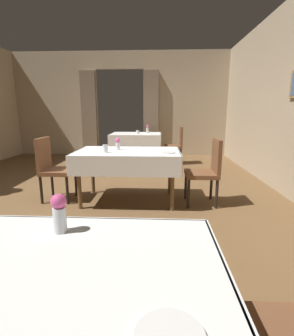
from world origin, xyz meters
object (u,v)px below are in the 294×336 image
(flower_vase_near, at_px, (59,212))
(flower_vase_far, at_px, (147,129))
(plate_mid_c, at_px, (167,152))
(chair_far_right, at_px, (176,143))
(glass_mid_b, at_px, (105,149))
(glass_far_b, at_px, (138,132))
(chair_mid_right, at_px, (207,169))
(dining_table_near, at_px, (20,297))
(dining_table_far, at_px, (136,137))
(flower_vase_mid, at_px, (118,143))
(dining_table_mid, at_px, (128,157))
(chair_mid_left, at_px, (52,166))

(flower_vase_near, distance_m, flower_vase_far, 5.58)
(plate_mid_c, bearing_deg, chair_far_right, 83.98)
(glass_mid_b, xyz_separation_m, glass_far_b, (0.18, 3.06, -0.01))
(chair_mid_right, xyz_separation_m, chair_far_right, (-0.25, 2.91, 0.00))
(dining_table_near, relative_size, glass_far_b, 16.98)
(flower_vase_near, bearing_deg, chair_mid_right, 65.29)
(chair_far_right, bearing_deg, dining_table_far, 173.61)
(dining_table_far, bearing_deg, flower_vase_near, -88.45)
(flower_vase_near, xyz_separation_m, flower_vase_mid, (-0.15, 2.60, -0.01))
(dining_table_near, relative_size, dining_table_mid, 1.00)
(dining_table_near, bearing_deg, chair_mid_right, 67.16)
(dining_table_mid, xyz_separation_m, glass_far_b, (-0.11, 2.89, 0.13))
(dining_table_far, relative_size, chair_far_right, 1.38)
(glass_far_b, bearing_deg, glass_mid_b, -93.33)
(dining_table_far, xyz_separation_m, flower_vase_near, (0.15, -5.48, 0.19))
(dining_table_far, distance_m, flower_vase_mid, 2.89)
(dining_table_mid, xyz_separation_m, flower_vase_mid, (-0.16, 0.08, 0.19))
(dining_table_mid, height_order, glass_far_b, glass_far_b)
(dining_table_mid, height_order, glass_mid_b, glass_mid_b)
(chair_far_right, bearing_deg, dining_table_near, -99.12)
(dining_table_mid, bearing_deg, flower_vase_mid, 153.74)
(dining_table_mid, bearing_deg, chair_mid_left, 179.88)
(dining_table_far, xyz_separation_m, chair_far_right, (1.02, -0.11, -0.14))
(chair_mid_right, relative_size, chair_far_right, 1.00)
(chair_mid_right, distance_m, flower_vase_near, 2.72)
(chair_far_right, bearing_deg, chair_mid_right, -85.05)
(dining_table_mid, xyz_separation_m, dining_table_far, (-0.15, 2.96, -0.00))
(plate_mid_c, distance_m, glass_far_b, 3.13)
(chair_mid_right, xyz_separation_m, flower_vase_far, (-0.99, 3.12, 0.35))
(flower_vase_near, relative_size, flower_vase_mid, 1.05)
(dining_table_far, height_order, chair_far_right, chair_far_right)
(dining_table_mid, relative_size, flower_vase_far, 7.09)
(flower_vase_mid, bearing_deg, chair_far_right, 69.58)
(dining_table_far, xyz_separation_m, chair_mid_right, (1.28, -3.03, -0.14))
(glass_mid_b, distance_m, plate_mid_c, 0.84)
(glass_far_b, bearing_deg, flower_vase_mid, -90.97)
(chair_mid_left, relative_size, chair_mid_right, 1.00)
(dining_table_near, height_order, flower_vase_far, flower_vase_far)
(dining_table_far, height_order, flower_vase_far, flower_vase_far)
(dining_table_mid, height_order, chair_mid_right, chair_mid_right)
(chair_mid_left, xyz_separation_m, chair_far_right, (2.00, 2.84, 0.00))
(chair_far_right, bearing_deg, flower_vase_mid, -110.42)
(dining_table_near, height_order, dining_table_mid, same)
(dining_table_near, relative_size, chair_mid_left, 1.60)
(flower_vase_far, bearing_deg, glass_far_b, -145.30)
(dining_table_far, xyz_separation_m, flower_vase_far, (0.29, 0.10, 0.21))
(flower_vase_far, bearing_deg, dining_table_near, -91.67)
(dining_table_near, bearing_deg, flower_vase_mid, 92.36)
(chair_far_right, height_order, glass_mid_b, chair_far_right)
(flower_vase_near, distance_m, plate_mid_c, 2.41)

